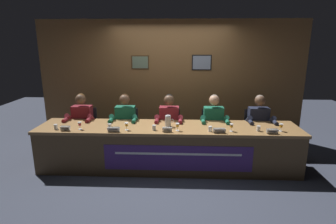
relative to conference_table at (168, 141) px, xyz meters
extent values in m
plane|color=#383D4C|center=(0.00, 0.12, -0.53)|extent=(12.00, 12.00, 0.00)
cube|color=brown|center=(0.00, 1.54, 0.77)|extent=(5.63, 0.12, 2.60)
cube|color=#4C3319|center=(-0.65, 1.48, 1.20)|extent=(0.37, 0.02, 0.29)
cube|color=slate|center=(-0.65, 1.47, 1.20)|extent=(0.33, 0.01, 0.25)
cube|color=black|center=(0.64, 1.48, 1.20)|extent=(0.41, 0.02, 0.32)
cube|color=#8C99AD|center=(0.64, 1.47, 1.20)|extent=(0.37, 0.01, 0.28)
cube|color=olive|center=(0.00, 0.12, 0.20)|extent=(4.43, 0.84, 0.05)
cube|color=brown|center=(0.00, -0.28, -0.18)|extent=(4.37, 0.04, 0.70)
cube|color=brown|center=(-2.17, 0.12, -0.18)|extent=(0.08, 0.76, 0.70)
cube|color=brown|center=(2.16, 0.12, -0.18)|extent=(0.08, 0.76, 0.70)
cube|color=#4C2D7A|center=(0.17, -0.30, -0.18)|extent=(2.36, 0.01, 0.42)
cube|color=white|center=(0.17, -0.30, -0.11)|extent=(2.00, 0.00, 0.04)
cylinder|color=black|center=(-1.66, 0.64, -0.52)|extent=(0.44, 0.44, 0.02)
cylinder|color=black|center=(-1.66, 0.64, -0.31)|extent=(0.05, 0.05, 0.39)
cube|color=#232328|center=(-1.66, 0.64, -0.10)|extent=(0.44, 0.44, 0.03)
cube|color=#232328|center=(-1.66, 0.84, 0.14)|extent=(0.40, 0.05, 0.44)
cylinder|color=black|center=(-1.76, 0.29, -0.31)|extent=(0.10, 0.10, 0.44)
cylinder|color=black|center=(-1.56, 0.29, -0.31)|extent=(0.10, 0.10, 0.44)
cylinder|color=black|center=(-1.76, 0.44, -0.03)|extent=(0.13, 0.34, 0.13)
cylinder|color=black|center=(-1.56, 0.44, -0.03)|extent=(0.13, 0.34, 0.13)
cube|color=maroon|center=(-1.66, 0.61, 0.21)|extent=(0.36, 0.20, 0.48)
sphere|color=brown|center=(-1.66, 0.59, 0.58)|extent=(0.19, 0.19, 0.19)
sphere|color=#593819|center=(-1.66, 0.60, 0.60)|extent=(0.17, 0.17, 0.17)
cylinder|color=maroon|center=(-1.87, 0.51, 0.23)|extent=(0.09, 0.30, 0.25)
cylinder|color=maroon|center=(-1.45, 0.51, 0.23)|extent=(0.09, 0.30, 0.25)
cylinder|color=maroon|center=(-1.87, 0.35, 0.25)|extent=(0.07, 0.24, 0.07)
cylinder|color=maroon|center=(-1.45, 0.35, 0.25)|extent=(0.07, 0.24, 0.07)
cube|color=white|center=(-1.65, -0.21, 0.26)|extent=(0.16, 0.03, 0.08)
cube|color=white|center=(-1.65, -0.17, 0.26)|extent=(0.16, 0.03, 0.08)
cube|color=black|center=(-1.65, -0.21, 0.26)|extent=(0.11, 0.01, 0.01)
cylinder|color=white|center=(-1.44, -0.11, 0.22)|extent=(0.06, 0.06, 0.00)
cylinder|color=white|center=(-1.44, -0.11, 0.25)|extent=(0.01, 0.01, 0.05)
cone|color=white|center=(-1.44, -0.11, 0.31)|extent=(0.06, 0.06, 0.06)
cylinder|color=#B21E2D|center=(-1.44, -0.11, 0.31)|extent=(0.04, 0.04, 0.04)
cylinder|color=silver|center=(-1.84, -0.13, 0.26)|extent=(0.06, 0.06, 0.08)
cylinder|color=silver|center=(-1.84, -0.13, 0.25)|extent=(0.05, 0.05, 0.05)
cylinder|color=black|center=(-0.83, 0.64, -0.52)|extent=(0.44, 0.44, 0.02)
cylinder|color=black|center=(-0.83, 0.64, -0.31)|extent=(0.05, 0.05, 0.39)
cube|color=#232328|center=(-0.83, 0.64, -0.10)|extent=(0.44, 0.44, 0.03)
cube|color=#232328|center=(-0.83, 0.84, 0.14)|extent=(0.40, 0.05, 0.44)
cylinder|color=black|center=(-0.93, 0.29, -0.31)|extent=(0.10, 0.10, 0.44)
cylinder|color=black|center=(-0.73, 0.29, -0.31)|extent=(0.10, 0.10, 0.44)
cylinder|color=black|center=(-0.93, 0.44, -0.03)|extent=(0.13, 0.34, 0.13)
cylinder|color=black|center=(-0.73, 0.44, -0.03)|extent=(0.13, 0.34, 0.13)
cube|color=#196047|center=(-0.83, 0.61, 0.21)|extent=(0.36, 0.20, 0.48)
sphere|color=brown|center=(-0.83, 0.59, 0.58)|extent=(0.19, 0.19, 0.19)
sphere|color=#331E0F|center=(-0.83, 0.60, 0.60)|extent=(0.17, 0.17, 0.17)
cylinder|color=#196047|center=(-1.04, 0.51, 0.23)|extent=(0.09, 0.30, 0.25)
cylinder|color=#196047|center=(-0.62, 0.51, 0.23)|extent=(0.09, 0.30, 0.25)
cylinder|color=#196047|center=(-1.04, 0.35, 0.25)|extent=(0.07, 0.24, 0.07)
cylinder|color=#196047|center=(-0.62, 0.35, 0.25)|extent=(0.07, 0.24, 0.07)
cube|color=white|center=(-0.86, -0.23, 0.26)|extent=(0.20, 0.03, 0.08)
cube|color=white|center=(-0.86, -0.20, 0.26)|extent=(0.20, 0.03, 0.08)
cube|color=black|center=(-0.86, -0.23, 0.26)|extent=(0.14, 0.01, 0.01)
cylinder|color=white|center=(-0.67, -0.12, 0.22)|extent=(0.06, 0.06, 0.00)
cylinder|color=white|center=(-0.67, -0.12, 0.25)|extent=(0.01, 0.01, 0.05)
cone|color=white|center=(-0.67, -0.12, 0.31)|extent=(0.06, 0.06, 0.06)
cylinder|color=orange|center=(-0.67, -0.12, 0.31)|extent=(0.04, 0.04, 0.04)
cylinder|color=silver|center=(-0.96, -0.06, 0.26)|extent=(0.06, 0.06, 0.08)
cylinder|color=silver|center=(-0.96, -0.06, 0.25)|extent=(0.05, 0.05, 0.05)
cylinder|color=black|center=(0.00, 0.64, -0.52)|extent=(0.44, 0.44, 0.02)
cylinder|color=black|center=(0.00, 0.64, -0.31)|extent=(0.05, 0.05, 0.39)
cube|color=#232328|center=(0.00, 0.64, -0.10)|extent=(0.44, 0.44, 0.03)
cube|color=#232328|center=(0.00, 0.84, 0.14)|extent=(0.40, 0.05, 0.44)
cylinder|color=black|center=(-0.10, 0.29, -0.31)|extent=(0.10, 0.10, 0.44)
cylinder|color=black|center=(0.10, 0.29, -0.31)|extent=(0.10, 0.10, 0.44)
cylinder|color=black|center=(-0.10, 0.44, -0.03)|extent=(0.13, 0.34, 0.13)
cylinder|color=black|center=(0.10, 0.44, -0.03)|extent=(0.13, 0.34, 0.13)
cube|color=maroon|center=(0.00, 0.61, 0.21)|extent=(0.36, 0.20, 0.48)
sphere|color=brown|center=(0.00, 0.59, 0.58)|extent=(0.19, 0.19, 0.19)
sphere|color=black|center=(0.00, 0.60, 0.60)|extent=(0.17, 0.17, 0.17)
cylinder|color=maroon|center=(-0.21, 0.51, 0.23)|extent=(0.09, 0.30, 0.25)
cylinder|color=maroon|center=(0.21, 0.51, 0.23)|extent=(0.09, 0.30, 0.25)
cylinder|color=maroon|center=(-0.21, 0.35, 0.25)|extent=(0.07, 0.24, 0.07)
cylinder|color=maroon|center=(0.21, 0.35, 0.25)|extent=(0.07, 0.24, 0.07)
cube|color=white|center=(0.00, -0.20, 0.26)|extent=(0.15, 0.03, 0.08)
cube|color=white|center=(0.00, -0.17, 0.26)|extent=(0.15, 0.03, 0.08)
cube|color=black|center=(0.00, -0.20, 0.26)|extent=(0.11, 0.01, 0.01)
cylinder|color=white|center=(0.16, -0.11, 0.22)|extent=(0.06, 0.06, 0.00)
cylinder|color=white|center=(0.16, -0.11, 0.25)|extent=(0.01, 0.01, 0.05)
cone|color=white|center=(0.16, -0.11, 0.31)|extent=(0.06, 0.06, 0.06)
cylinder|color=orange|center=(0.16, -0.11, 0.31)|extent=(0.04, 0.04, 0.04)
cylinder|color=silver|center=(-0.22, -0.10, 0.26)|extent=(0.06, 0.06, 0.08)
cylinder|color=silver|center=(-0.22, -0.10, 0.25)|extent=(0.05, 0.05, 0.05)
cylinder|color=black|center=(0.82, 0.64, -0.52)|extent=(0.44, 0.44, 0.02)
cylinder|color=black|center=(0.82, 0.64, -0.31)|extent=(0.05, 0.05, 0.39)
cube|color=#232328|center=(0.82, 0.64, -0.10)|extent=(0.44, 0.44, 0.03)
cube|color=#232328|center=(0.82, 0.84, 0.14)|extent=(0.40, 0.05, 0.44)
cylinder|color=black|center=(0.72, 0.29, -0.31)|extent=(0.10, 0.10, 0.44)
cylinder|color=black|center=(0.92, 0.29, -0.31)|extent=(0.10, 0.10, 0.44)
cylinder|color=black|center=(0.72, 0.44, -0.03)|extent=(0.13, 0.34, 0.13)
cylinder|color=black|center=(0.92, 0.44, -0.03)|extent=(0.13, 0.34, 0.13)
cube|color=#196047|center=(0.82, 0.61, 0.21)|extent=(0.36, 0.20, 0.48)
sphere|color=tan|center=(0.82, 0.59, 0.58)|extent=(0.19, 0.19, 0.19)
sphere|color=gray|center=(0.82, 0.60, 0.60)|extent=(0.17, 0.17, 0.17)
cylinder|color=#196047|center=(0.61, 0.51, 0.23)|extent=(0.09, 0.30, 0.25)
cylinder|color=#196047|center=(1.03, 0.51, 0.23)|extent=(0.09, 0.30, 0.25)
cylinder|color=#196047|center=(0.61, 0.35, 0.25)|extent=(0.07, 0.24, 0.07)
cylinder|color=#196047|center=(1.03, 0.35, 0.25)|extent=(0.07, 0.24, 0.07)
cube|color=white|center=(0.82, -0.21, 0.26)|extent=(0.20, 0.03, 0.08)
cube|color=white|center=(0.82, -0.18, 0.26)|extent=(0.20, 0.03, 0.08)
cube|color=black|center=(0.82, -0.22, 0.26)|extent=(0.14, 0.01, 0.01)
cylinder|color=white|center=(1.02, -0.10, 0.22)|extent=(0.06, 0.06, 0.00)
cylinder|color=white|center=(1.02, -0.10, 0.25)|extent=(0.01, 0.01, 0.05)
cone|color=white|center=(1.02, -0.10, 0.31)|extent=(0.06, 0.06, 0.06)
cylinder|color=orange|center=(1.02, -0.10, 0.31)|extent=(0.04, 0.04, 0.04)
cylinder|color=silver|center=(0.68, -0.12, 0.26)|extent=(0.06, 0.06, 0.08)
cylinder|color=silver|center=(0.68, -0.12, 0.25)|extent=(0.05, 0.05, 0.05)
cylinder|color=black|center=(1.65, 0.64, -0.52)|extent=(0.44, 0.44, 0.02)
cylinder|color=black|center=(1.65, 0.64, -0.31)|extent=(0.05, 0.05, 0.39)
cube|color=#232328|center=(1.65, 0.64, -0.10)|extent=(0.44, 0.44, 0.03)
cube|color=#232328|center=(1.65, 0.84, 0.14)|extent=(0.40, 0.05, 0.44)
cylinder|color=black|center=(1.55, 0.29, -0.31)|extent=(0.10, 0.10, 0.44)
cylinder|color=black|center=(1.75, 0.29, -0.31)|extent=(0.10, 0.10, 0.44)
cylinder|color=black|center=(1.55, 0.44, -0.03)|extent=(0.13, 0.34, 0.13)
cylinder|color=black|center=(1.75, 0.44, -0.03)|extent=(0.13, 0.34, 0.13)
cube|color=#1E2338|center=(1.65, 0.61, 0.21)|extent=(0.36, 0.20, 0.48)
sphere|color=brown|center=(1.65, 0.59, 0.58)|extent=(0.19, 0.19, 0.19)
sphere|color=gray|center=(1.65, 0.60, 0.60)|extent=(0.17, 0.17, 0.17)
cylinder|color=#1E2338|center=(1.44, 0.51, 0.23)|extent=(0.09, 0.30, 0.25)
cylinder|color=#1E2338|center=(1.86, 0.51, 0.23)|extent=(0.09, 0.30, 0.25)
cylinder|color=#1E2338|center=(1.44, 0.35, 0.25)|extent=(0.07, 0.24, 0.07)
cylinder|color=#1E2338|center=(1.86, 0.35, 0.25)|extent=(0.07, 0.24, 0.07)
cube|color=white|center=(1.64, -0.22, 0.26)|extent=(0.18, 0.03, 0.08)
cube|color=white|center=(1.64, -0.18, 0.26)|extent=(0.18, 0.03, 0.08)
cube|color=black|center=(1.64, -0.22, 0.26)|extent=(0.12, 0.01, 0.01)
cylinder|color=white|center=(1.82, -0.07, 0.22)|extent=(0.06, 0.06, 0.00)
cylinder|color=white|center=(1.82, -0.07, 0.25)|extent=(0.01, 0.01, 0.05)
cone|color=white|center=(1.82, -0.07, 0.31)|extent=(0.06, 0.06, 0.06)
cylinder|color=orange|center=(1.82, -0.07, 0.31)|extent=(0.04, 0.04, 0.04)
cylinder|color=silver|center=(1.46, -0.07, 0.26)|extent=(0.06, 0.06, 0.08)
cylinder|color=silver|center=(1.46, -0.07, 0.25)|extent=(0.05, 0.05, 0.05)
cylinder|color=silver|center=(0.00, 0.12, 0.31)|extent=(0.10, 0.10, 0.18)
cylinder|color=silver|center=(0.00, 0.12, 0.41)|extent=(0.09, 0.09, 0.01)
sphere|color=silver|center=(0.00, 0.12, 0.42)|extent=(0.02, 0.02, 0.02)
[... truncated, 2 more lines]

